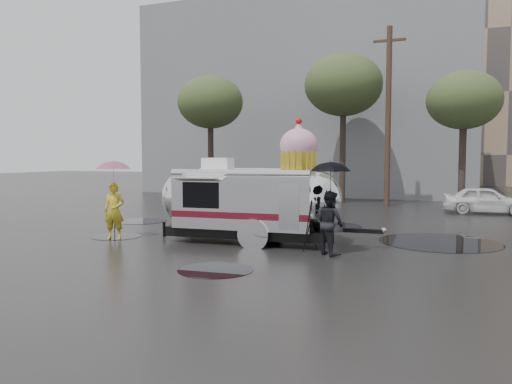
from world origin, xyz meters
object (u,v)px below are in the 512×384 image
at_px(airstream_trailer, 252,198).
at_px(person_left, 114,211).
at_px(person_right, 330,223).
at_px(tripod, 314,220).

bearing_deg(airstream_trailer, person_left, -167.88).
bearing_deg(person_left, person_right, -19.29).
xyz_separation_m(person_left, person_right, (6.64, 0.00, -0.04)).
bearing_deg(person_right, person_left, 40.68).
height_order(airstream_trailer, person_right, airstream_trailer).
height_order(airstream_trailer, person_left, airstream_trailer).
bearing_deg(person_right, airstream_trailer, 16.98).
xyz_separation_m(person_right, tripod, (-0.49, 0.30, 0.02)).
xyz_separation_m(airstream_trailer, tripod, (2.09, -0.83, -0.44)).
height_order(person_left, tripod, person_left).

